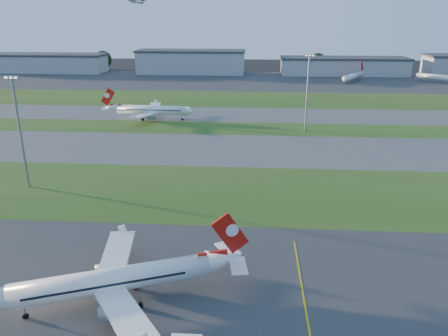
# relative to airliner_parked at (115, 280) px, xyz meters

# --- Properties ---
(grass_strip_a) EXTENTS (300.00, 34.00, 0.01)m
(grass_strip_a) POSITION_rel_airliner_parked_xyz_m (21.36, 41.06, -3.65)
(grass_strip_a) COLOR #244A18
(grass_strip_a) RESTS_ON ground
(taxiway_a) EXTENTS (300.00, 32.00, 0.01)m
(taxiway_a) POSITION_rel_airliner_parked_xyz_m (21.36, 74.06, -3.65)
(taxiway_a) COLOR #515154
(taxiway_a) RESTS_ON ground
(grass_strip_b) EXTENTS (300.00, 18.00, 0.01)m
(grass_strip_b) POSITION_rel_airliner_parked_xyz_m (21.36, 99.06, -3.65)
(grass_strip_b) COLOR #244A18
(grass_strip_b) RESTS_ON ground
(taxiway_b) EXTENTS (300.00, 26.00, 0.01)m
(taxiway_b) POSITION_rel_airliner_parked_xyz_m (21.36, 121.06, -3.65)
(taxiway_b) COLOR #515154
(taxiway_b) RESTS_ON ground
(grass_strip_c) EXTENTS (300.00, 40.00, 0.01)m
(grass_strip_c) POSITION_rel_airliner_parked_xyz_m (21.36, 154.06, -3.65)
(grass_strip_c) COLOR #244A18
(grass_strip_c) RESTS_ON ground
(apron_far) EXTENTS (400.00, 80.00, 0.01)m
(apron_far) POSITION_rel_airliner_parked_xyz_m (21.36, 214.06, -3.65)
(apron_far) COLOR #333335
(apron_far) RESTS_ON ground
(airliner_parked) EXTENTS (31.78, 26.93, 10.41)m
(airliner_parked) POSITION_rel_airliner_parked_xyz_m (0.00, 0.00, 0.00)
(airliner_parked) COLOR white
(airliner_parked) RESTS_ON ground
(airliner_taxiing) EXTENTS (33.41, 28.29, 10.42)m
(airliner_taxiing) POSITION_rel_airliner_parked_xyz_m (-20.13, 110.15, 0.00)
(airliner_taxiing) COLOR white
(airliner_taxiing) RESTS_ON ground
(mini_jet_near) EXTENTS (16.98, 24.96, 9.48)m
(mini_jet_near) POSITION_rel_airliner_parked_xyz_m (76.42, 212.64, -0.37)
(mini_jet_near) COLOR white
(mini_jet_near) RESTS_ON ground
(mini_jet_far) EXTENTS (24.86, 17.15, 9.48)m
(mini_jet_far) POSITION_rel_airliner_parked_xyz_m (125.75, 211.41, -0.37)
(mini_jet_far) COLOR white
(mini_jet_far) RESTS_ON ground
(light_mast_west) EXTENTS (3.20, 0.70, 25.80)m
(light_mast_west) POSITION_rel_airliner_parked_xyz_m (-33.64, 41.06, 11.16)
(light_mast_west) COLOR gray
(light_mast_west) RESTS_ON ground
(light_mast_centre) EXTENTS (3.20, 0.70, 25.80)m
(light_mast_centre) POSITION_rel_airliner_parked_xyz_m (36.36, 97.06, 11.16)
(light_mast_centre) COLOR gray
(light_mast_centre) RESTS_ON ground
(hangar_far_west) EXTENTS (91.80, 23.00, 12.20)m
(hangar_far_west) POSITION_rel_airliner_parked_xyz_m (-128.64, 244.06, 2.48)
(hangar_far_west) COLOR #9C9EA4
(hangar_far_west) RESTS_ON ground
(hangar_west) EXTENTS (71.40, 23.00, 15.20)m
(hangar_west) POSITION_rel_airliner_parked_xyz_m (-23.64, 244.06, 3.98)
(hangar_west) COLOR #9C9EA4
(hangar_west) RESTS_ON ground
(hangar_east) EXTENTS (81.60, 23.00, 11.20)m
(hangar_east) POSITION_rel_airliner_parked_xyz_m (76.36, 244.06, 1.98)
(hangar_east) COLOR #9C9EA4
(hangar_east) RESTS_ON ground
(tree_west) EXTENTS (12.10, 12.10, 13.20)m
(tree_west) POSITION_rel_airliner_parked_xyz_m (-88.64, 259.06, 3.48)
(tree_west) COLOR black
(tree_west) RESTS_ON ground
(tree_mid_west) EXTENTS (9.90, 9.90, 10.80)m
(tree_mid_west) POSITION_rel_airliner_parked_xyz_m (1.36, 255.06, 2.18)
(tree_mid_west) COLOR black
(tree_mid_west) RESTS_ON ground
(tree_mid_east) EXTENTS (11.55, 11.55, 12.60)m
(tree_mid_east) POSITION_rel_airliner_parked_xyz_m (61.36, 258.06, 3.16)
(tree_mid_east) COLOR black
(tree_mid_east) RESTS_ON ground
(tree_east) EXTENTS (10.45, 10.45, 11.40)m
(tree_east) POSITION_rel_airliner_parked_xyz_m (136.36, 256.06, 2.50)
(tree_east) COLOR black
(tree_east) RESTS_ON ground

